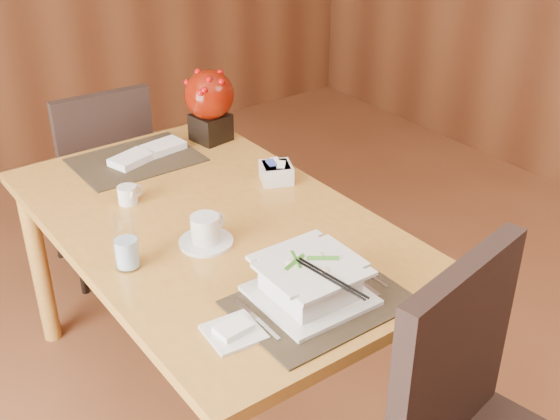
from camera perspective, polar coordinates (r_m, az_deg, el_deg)
dining_table at (r=2.32m, az=-5.42°, el=-2.86°), size 0.90×1.50×0.75m
placemat_near at (r=1.89m, az=3.25°, el=-7.50°), size 0.45×0.33×0.01m
placemat_far at (r=2.70m, az=-11.62°, el=4.01°), size 0.45×0.33×0.01m
soup_setting at (r=1.87m, az=2.47°, el=-5.83°), size 0.29×0.29×0.11m
coffee_cup at (r=2.12m, az=-6.07°, el=-1.80°), size 0.17×0.17×0.09m
water_glass at (r=2.03m, az=-12.43°, el=-2.54°), size 0.10×0.10×0.17m
creamer_jug at (r=2.39m, az=-12.29°, el=1.22°), size 0.09×0.09×0.06m
sugar_caddy at (r=2.48m, az=-0.31°, el=3.05°), size 0.14×0.14×0.06m
berry_decor at (r=2.78m, az=-5.76°, el=8.77°), size 0.19×0.19×0.29m
napkins_far at (r=2.72m, az=-10.51°, el=4.66°), size 0.32×0.17×0.03m
bread_plate at (r=1.79m, az=-3.79°, el=-9.90°), size 0.15×0.15×0.01m
far_chair at (r=3.18m, az=-14.30°, el=2.92°), size 0.45×0.45×0.92m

